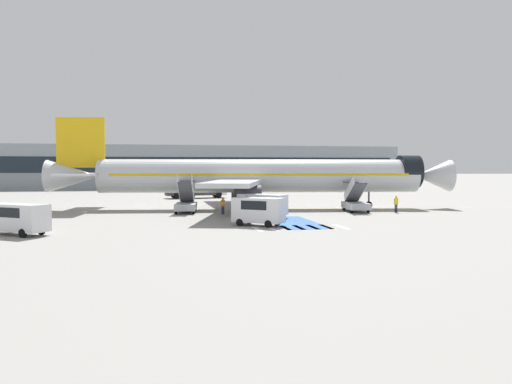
% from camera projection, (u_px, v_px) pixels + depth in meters
% --- Properties ---
extents(ground_plane, '(600.00, 600.00, 0.00)m').
position_uv_depth(ground_plane, '(273.00, 209.00, 60.19)').
color(ground_plane, gray).
extents(apron_leadline_yellow, '(81.33, 10.76, 0.01)m').
position_uv_depth(apron_leadline_yellow, '(260.00, 209.00, 60.01)').
color(apron_leadline_yellow, gold).
rests_on(apron_leadline_yellow, ground_plane).
extents(apron_stand_patch_blue, '(4.00, 11.05, 0.01)m').
position_uv_depth(apron_stand_patch_blue, '(294.00, 222.00, 45.23)').
color(apron_stand_patch_blue, '#2856A8').
rests_on(apron_stand_patch_blue, ground_plane).
extents(apron_walkway_bar_0, '(0.44, 3.60, 0.01)m').
position_uv_depth(apron_walkway_bar_0, '(257.00, 229.00, 40.55)').
color(apron_walkway_bar_0, silver).
rests_on(apron_walkway_bar_0, ground_plane).
extents(apron_walkway_bar_1, '(0.44, 3.60, 0.01)m').
position_uv_depth(apron_walkway_bar_1, '(271.00, 228.00, 40.78)').
color(apron_walkway_bar_1, silver).
rests_on(apron_walkway_bar_1, ground_plane).
extents(apron_walkway_bar_2, '(0.44, 3.60, 0.01)m').
position_uv_depth(apron_walkway_bar_2, '(285.00, 228.00, 41.01)').
color(apron_walkway_bar_2, silver).
rests_on(apron_walkway_bar_2, ground_plane).
extents(apron_walkway_bar_3, '(0.44, 3.60, 0.01)m').
position_uv_depth(apron_walkway_bar_3, '(299.00, 228.00, 41.25)').
color(apron_walkway_bar_3, silver).
rests_on(apron_walkway_bar_3, ground_plane).
extents(apron_walkway_bar_4, '(0.44, 3.60, 0.01)m').
position_uv_depth(apron_walkway_bar_4, '(313.00, 227.00, 41.48)').
color(apron_walkway_bar_4, silver).
rests_on(apron_walkway_bar_4, ground_plane).
extents(apron_walkway_bar_5, '(0.44, 3.60, 0.01)m').
position_uv_depth(apron_walkway_bar_5, '(327.00, 227.00, 41.71)').
color(apron_walkway_bar_5, silver).
rests_on(apron_walkway_bar_5, ground_plane).
extents(apron_walkway_bar_6, '(0.44, 3.60, 0.01)m').
position_uv_depth(apron_walkway_bar_6, '(341.00, 227.00, 41.94)').
color(apron_walkway_bar_6, silver).
rests_on(apron_walkway_bar_6, ground_plane).
extents(airliner, '(48.39, 33.62, 10.84)m').
position_uv_depth(airliner, '(255.00, 176.00, 59.78)').
color(airliner, silver).
rests_on(airliner, ground_plane).
extents(boarding_stairs_forward, '(2.80, 5.43, 4.13)m').
position_uv_depth(boarding_stairs_forward, '(356.00, 203.00, 56.12)').
color(boarding_stairs_forward, '#ADB2BA').
rests_on(boarding_stairs_forward, ground_plane).
extents(boarding_stairs_aft, '(2.80, 5.43, 4.30)m').
position_uv_depth(boarding_stairs_aft, '(186.00, 203.00, 54.88)').
color(boarding_stairs_aft, '#ADB2BA').
rests_on(boarding_stairs_aft, ground_plane).
extents(fuel_tanker, '(10.06, 3.87, 3.36)m').
position_uv_depth(fuel_tanker, '(195.00, 188.00, 81.20)').
color(fuel_tanker, '#38383D').
rests_on(fuel_tanker, ground_plane).
extents(service_van_0, '(4.61, 4.13, 2.41)m').
position_uv_depth(service_van_0, '(259.00, 209.00, 42.47)').
color(service_van_0, silver).
rests_on(service_van_0, ground_plane).
extents(service_van_1, '(5.22, 4.40, 2.30)m').
position_uv_depth(service_van_1, '(16.00, 217.00, 36.68)').
color(service_van_1, silver).
rests_on(service_van_1, ground_plane).
extents(service_van_2, '(4.79, 4.95, 2.29)m').
position_uv_depth(service_van_2, '(262.00, 204.00, 49.99)').
color(service_van_2, silver).
rests_on(service_van_2, ground_plane).
extents(ground_crew_0, '(0.48, 0.34, 1.78)m').
position_uv_depth(ground_crew_0, '(223.00, 205.00, 52.90)').
color(ground_crew_0, '#191E38').
rests_on(ground_crew_0, ground_plane).
extents(ground_crew_1, '(0.45, 0.28, 1.85)m').
position_uv_depth(ground_crew_1, '(396.00, 203.00, 55.17)').
color(ground_crew_1, '#191E38').
rests_on(ground_crew_1, ground_plane).
extents(ground_crew_2, '(0.49, 0.43, 1.75)m').
position_uv_depth(ground_crew_2, '(262.00, 204.00, 54.80)').
color(ground_crew_2, black).
rests_on(ground_crew_2, ground_plane).
extents(ground_crew_3, '(0.48, 0.35, 1.88)m').
position_uv_depth(ground_crew_3, '(272.00, 202.00, 55.83)').
color(ground_crew_3, '#191E38').
rests_on(ground_crew_3, ground_plane).
extents(terminal_building, '(102.41, 12.10, 10.22)m').
position_uv_depth(terminal_building, '(192.00, 167.00, 121.55)').
color(terminal_building, '#89939E').
rests_on(terminal_building, ground_plane).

